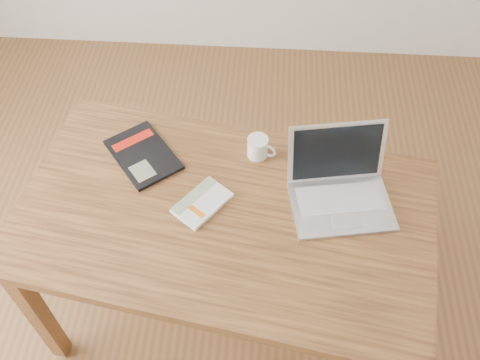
# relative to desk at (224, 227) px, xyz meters

# --- Properties ---
(room) EXTENTS (4.04, 4.04, 2.70)m
(room) POSITION_rel_desk_xyz_m (-0.16, -0.16, 0.69)
(room) COLOR brown
(room) RESTS_ON ground
(desk) EXTENTS (1.49, 1.00, 0.75)m
(desk) POSITION_rel_desk_xyz_m (0.00, 0.00, 0.00)
(desk) COLOR brown
(desk) RESTS_ON ground
(white_guidebook) EXTENTS (0.21, 0.22, 0.02)m
(white_guidebook) POSITION_rel_desk_xyz_m (-0.07, 0.03, 0.10)
(white_guidebook) COLOR silver
(white_guidebook) RESTS_ON desk
(black_guidebook) EXTENTS (0.31, 0.33, 0.01)m
(black_guidebook) POSITION_rel_desk_xyz_m (-0.31, 0.23, 0.10)
(black_guidebook) COLOR black
(black_guidebook) RESTS_ON desk
(laptop) EXTENTS (0.37, 0.34, 0.23)m
(laptop) POSITION_rel_desk_xyz_m (0.38, 0.09, 0.14)
(laptop) COLOR silver
(laptop) RESTS_ON desk
(coffee_mug) EXTENTS (0.11, 0.07, 0.08)m
(coffee_mug) POSITION_rel_desk_xyz_m (0.10, 0.26, 0.13)
(coffee_mug) COLOR white
(coffee_mug) RESTS_ON desk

